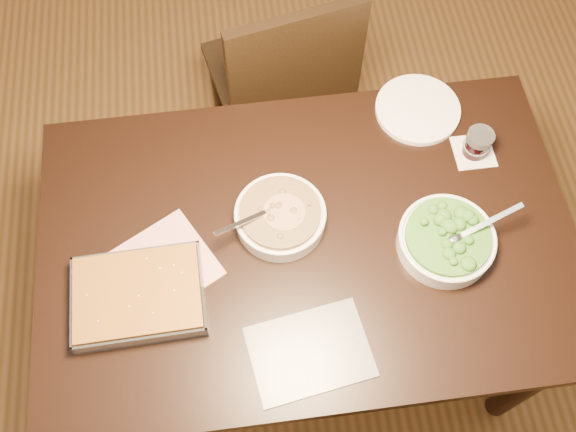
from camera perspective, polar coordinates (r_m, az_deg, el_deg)
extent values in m
plane|color=#463014|center=(2.37, 1.27, -9.65)|extent=(4.00, 4.00, 0.00)
cube|color=black|center=(1.69, 1.76, -2.22)|extent=(1.40, 0.90, 0.04)
cube|color=black|center=(1.75, 1.70, -3.18)|extent=(1.26, 0.76, 0.08)
cylinder|color=black|center=(2.08, 20.70, -13.70)|extent=(0.07, 0.07, 0.71)
cylinder|color=black|center=(2.24, -15.83, 0.53)|extent=(0.07, 0.07, 0.71)
cylinder|color=black|center=(2.31, 15.57, 3.99)|extent=(0.07, 0.07, 0.71)
cube|color=#AF3236|center=(1.66, -12.08, -5.01)|extent=(0.38, 0.35, 0.01)
cube|color=#24232A|center=(1.56, 1.95, -11.97)|extent=(0.31, 0.24, 0.01)
cube|color=white|center=(1.87, 16.16, 5.51)|extent=(0.11, 0.11, 0.00)
cylinder|color=white|center=(1.67, -0.69, -0.16)|extent=(0.24, 0.24, 0.05)
torus|color=white|center=(1.65, -0.70, 0.26)|extent=(0.24, 0.24, 0.01)
cylinder|color=#3C2710|center=(1.64, -0.70, 0.32)|extent=(0.21, 0.21, 0.02)
cube|color=silver|center=(1.61, -2.83, -0.71)|extent=(0.14, 0.08, 0.05)
cylinder|color=maroon|center=(1.63, -0.33, 0.36)|extent=(0.11, 0.11, 0.00)
cylinder|color=white|center=(1.69, 13.81, -2.24)|extent=(0.25, 0.25, 0.05)
torus|color=white|center=(1.66, 14.01, -1.83)|extent=(0.25, 0.25, 0.01)
cylinder|color=#114A11|center=(1.66, 14.04, -1.78)|extent=(0.22, 0.22, 0.02)
cube|color=silver|center=(1.68, 16.41, -0.61)|extent=(0.16, 0.06, 0.05)
cube|color=silver|center=(1.64, -12.95, -7.23)|extent=(0.33, 0.24, 0.01)
cube|color=#5A220C|center=(1.62, -13.16, -6.88)|extent=(0.31, 0.23, 0.05)
cube|color=silver|center=(1.67, -13.29, -3.26)|extent=(0.32, 0.01, 0.04)
cube|color=silver|center=(1.58, -12.95, -10.79)|extent=(0.32, 0.01, 0.04)
cube|color=silver|center=(1.60, -7.58, -6.27)|extent=(0.01, 0.24, 0.04)
cube|color=silver|center=(1.66, -18.51, -7.51)|extent=(0.01, 0.24, 0.04)
cylinder|color=black|center=(1.84, 16.40, 6.03)|extent=(0.07, 0.07, 0.06)
cylinder|color=silver|center=(1.81, 16.74, 6.75)|extent=(0.07, 0.07, 0.02)
cylinder|color=white|center=(1.91, 11.45, 9.28)|extent=(0.24, 0.24, 0.02)
cube|color=black|center=(2.35, -1.03, 12.35)|extent=(0.52, 0.52, 0.04)
cylinder|color=black|center=(2.68, 1.59, 13.15)|extent=(0.04, 0.04, 0.43)
cylinder|color=black|center=(2.48, 4.65, 6.84)|extent=(0.04, 0.04, 0.43)
cylinder|color=black|center=(2.62, -6.30, 10.96)|extent=(0.04, 0.04, 0.43)
cylinder|color=black|center=(2.41, -3.71, 4.34)|extent=(0.04, 0.04, 0.43)
cube|color=black|center=(2.04, 0.73, 12.75)|extent=(0.43, 0.13, 0.47)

